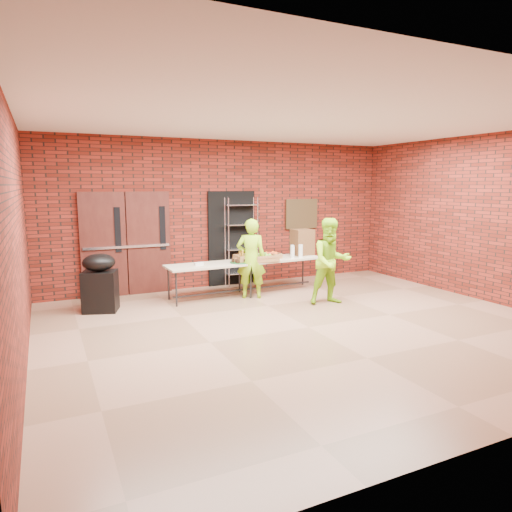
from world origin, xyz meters
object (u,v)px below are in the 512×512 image
at_px(coffee_dispenser, 302,242).
at_px(volunteer_woman, 251,259).
at_px(table_right, 279,260).
at_px(wire_rack, 241,242).
at_px(covered_grill, 100,283).
at_px(volunteer_man, 331,261).
at_px(table_left, 210,267).

height_order(coffee_dispenser, volunteer_woman, volunteer_woman).
xyz_separation_m(table_right, coffee_dispenser, (0.67, 0.17, 0.34)).
xyz_separation_m(wire_rack, volunteer_woman, (-0.30, -1.18, -0.19)).
xyz_separation_m(wire_rack, covered_grill, (-3.14, -0.94, -0.46)).
distance_m(covered_grill, volunteer_man, 4.22).
height_order(table_left, volunteer_woman, volunteer_woman).
distance_m(coffee_dispenser, covered_grill, 4.31).
bearing_deg(table_left, wire_rack, 38.97).
bearing_deg(table_right, coffee_dispenser, 10.41).
bearing_deg(volunteer_man, table_left, 156.67).
relative_size(table_left, table_right, 0.96).
distance_m(table_right, coffee_dispenser, 0.77).
bearing_deg(table_left, volunteer_woman, -19.00).
height_order(coffee_dispenser, volunteer_man, volunteer_man).
bearing_deg(wire_rack, table_left, -134.14).
relative_size(table_left, volunteer_man, 1.06).
bearing_deg(coffee_dispenser, table_left, -174.53).
relative_size(coffee_dispenser, volunteer_woman, 0.35).
distance_m(table_left, coffee_dispenser, 2.26).
bearing_deg(volunteer_man, table_right, 116.92).
height_order(table_left, covered_grill, covered_grill).
xyz_separation_m(wire_rack, table_right, (0.47, -0.89, -0.32)).
bearing_deg(volunteer_woman, table_left, 7.09).
height_order(wire_rack, covered_grill, wire_rack).
relative_size(coffee_dispenser, volunteer_man, 0.34).
height_order(wire_rack, table_left, wire_rack).
height_order(table_right, volunteer_woman, volunteer_woman).
relative_size(wire_rack, volunteer_man, 1.21).
relative_size(volunteer_woman, volunteer_man, 0.97).
height_order(covered_grill, volunteer_man, volunteer_man).
xyz_separation_m(wire_rack, volunteer_man, (0.87, -2.23, -0.17)).
relative_size(table_left, volunteer_woman, 1.08).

